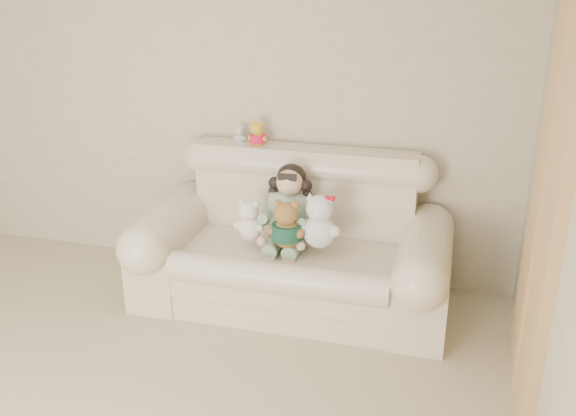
{
  "coord_description": "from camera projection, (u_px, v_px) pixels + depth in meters",
  "views": [
    {
      "loc": [
        1.74,
        -1.81,
        2.25
      ],
      "look_at": [
        0.74,
        1.9,
        0.75
      ],
      "focal_mm": 39.96,
      "sensor_mm": 36.0,
      "label": 1
    }
  ],
  "objects": [
    {
      "name": "seated_child",
      "position": [
        290.0,
        205.0,
        4.31
      ],
      "size": [
        0.38,
        0.45,
        0.57
      ],
      "primitive_type": null,
      "rotation": [
        0.0,
        0.0,
        0.09
      ],
      "color": "#28692C",
      "rests_on": "sofa"
    },
    {
      "name": "white_cat",
      "position": [
        320.0,
        215.0,
        4.09
      ],
      "size": [
        0.32,
        0.27,
        0.44
      ],
      "primitive_type": null,
      "rotation": [
        0.0,
        0.0,
        0.22
      ],
      "color": "white",
      "rests_on": "sofa"
    },
    {
      "name": "brown_teddy",
      "position": [
        286.0,
        220.0,
        4.09
      ],
      "size": [
        0.26,
        0.2,
        0.38
      ],
      "primitive_type": null,
      "rotation": [
        0.0,
        0.0,
        -0.06
      ],
      "color": "brown",
      "rests_on": "sofa"
    },
    {
      "name": "wall_back",
      "position": [
        211.0,
        99.0,
        4.65
      ],
      "size": [
        4.5,
        0.0,
        4.5
      ],
      "primitive_type": "plane",
      "rotation": [
        1.57,
        0.0,
        0.0
      ],
      "color": "tan",
      "rests_on": "ground"
    },
    {
      "name": "sofa",
      "position": [
        292.0,
        235.0,
        4.3
      ],
      "size": [
        2.1,
        0.95,
        1.03
      ],
      "primitive_type": null,
      "color": "beige",
      "rests_on": "floor"
    },
    {
      "name": "grey_mini_plush",
      "position": [
        240.0,
        133.0,
        4.56
      ],
      "size": [
        0.12,
        0.11,
        0.16
      ],
      "primitive_type": null,
      "rotation": [
        0.0,
        0.0,
        0.38
      ],
      "color": "silver",
      "rests_on": "sofa"
    },
    {
      "name": "door_panel",
      "position": [
        546.0,
        215.0,
        3.21
      ],
      "size": [
        0.06,
        0.9,
        2.1
      ],
      "primitive_type": "cube",
      "color": "tan",
      "rests_on": "floor"
    },
    {
      "name": "cream_teddy",
      "position": [
        249.0,
        216.0,
        4.22
      ],
      "size": [
        0.23,
        0.18,
        0.33
      ],
      "primitive_type": null,
      "rotation": [
        0.0,
        0.0,
        -0.1
      ],
      "color": "white",
      "rests_on": "sofa"
    },
    {
      "name": "yellow_mini_bear",
      "position": [
        258.0,
        132.0,
        4.48
      ],
      "size": [
        0.17,
        0.15,
        0.21
      ],
      "primitive_type": null,
      "rotation": [
        0.0,
        0.0,
        -0.4
      ],
      "color": "yellow",
      "rests_on": "sofa"
    }
  ]
}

